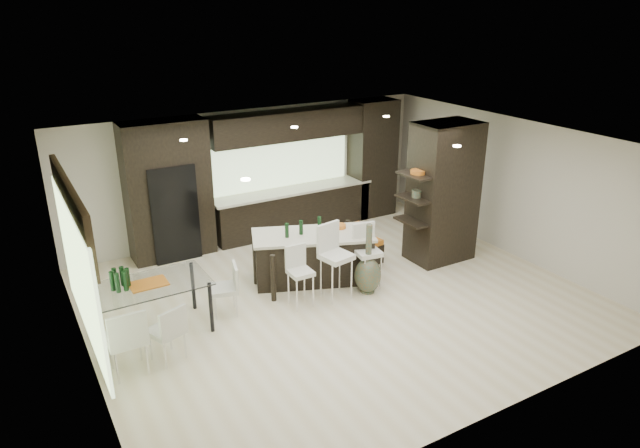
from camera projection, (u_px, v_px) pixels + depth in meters
ground at (337, 297)px, 9.80m from camera, size 8.00×8.00×0.00m
back_wall at (252, 172)px, 12.13m from camera, size 8.00×0.02×2.70m
left_wall at (79, 280)px, 7.44m from camera, size 0.02×7.00×2.70m
right_wall at (511, 187)px, 11.18m from camera, size 0.02×7.00×2.70m
ceiling at (339, 143)px, 8.82m from camera, size 8.00×7.00×0.02m
window_left at (79, 274)px, 7.62m from camera, size 0.04×3.20×1.90m
window_back at (278, 160)px, 12.31m from camera, size 3.40×0.04×1.20m
stone_accent at (71, 210)px, 7.31m from camera, size 0.08×3.00×0.80m
ceiling_spots at (331, 141)px, 9.03m from camera, size 4.00×3.00×0.02m
back_cabinetry at (280, 173)px, 12.10m from camera, size 6.80×0.68×2.70m
refrigerator at (171, 211)px, 11.08m from camera, size 0.90×0.68×1.90m
partition_column at (443, 193)px, 10.85m from camera, size 1.20×0.80×2.70m
kitchen_island at (313, 257)px, 10.28m from camera, size 2.33×1.64×0.89m
stool_left at (301, 283)px, 9.38m from camera, size 0.37×0.37×0.84m
stool_mid at (336, 269)px, 9.61m from camera, size 0.55×0.55×1.06m
stool_right at (367, 263)px, 9.96m from camera, size 0.48×0.48×0.95m
bench at (352, 256)px, 10.83m from camera, size 1.30×0.63×0.48m
floor_vase at (368, 259)px, 9.76m from camera, size 0.56×0.56×1.27m
dining_table at (152, 309)px, 8.60m from camera, size 1.75×1.00×0.84m
chair_near at (166, 334)px, 7.97m from camera, size 0.56×0.56×0.80m
chair_far at (127, 343)px, 7.66m from camera, size 0.51×0.51×0.93m
chair_end at (224, 292)px, 9.15m from camera, size 0.52×0.52×0.79m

